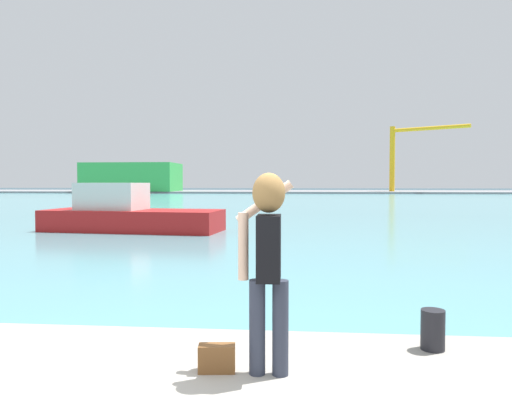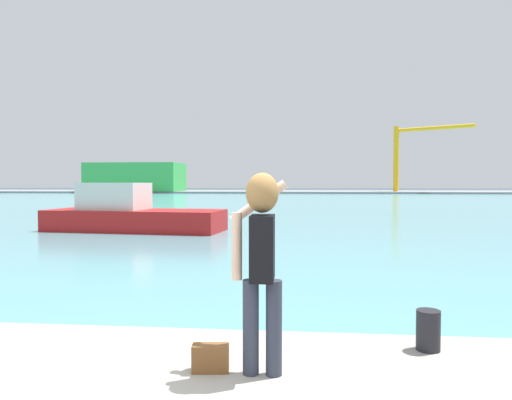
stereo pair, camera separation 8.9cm
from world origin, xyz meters
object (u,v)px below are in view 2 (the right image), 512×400
object	(u,v)px
person_photographer	(261,252)
port_crane	(409,148)
handbag	(211,358)
harbor_bollard	(428,330)
warehouse_left	(136,177)
boat_moored	(130,214)

from	to	relation	value
person_photographer	port_crane	distance (m)	89.18
handbag	person_photographer	bearing A→B (deg)	-1.34
harbor_bollard	warehouse_left	world-z (taller)	warehouse_left
handbag	boat_moored	size ratio (longest dim) A/B	0.04
person_photographer	harbor_bollard	bearing A→B (deg)	-65.68
warehouse_left	port_crane	bearing A→B (deg)	0.60
boat_moored	warehouse_left	size ratio (longest dim) A/B	0.44
handbag	port_crane	xyz separation A→B (m)	(20.78, 86.55, 7.86)
handbag	harbor_bollard	world-z (taller)	harbor_bollard
person_photographer	boat_moored	xyz separation A→B (m)	(-7.06, 15.65, -0.79)
person_photographer	handbag	bearing A→B (deg)	88.01
harbor_bollard	port_crane	xyz separation A→B (m)	(18.74, 85.81, 7.78)
harbor_bollard	warehouse_left	size ratio (longest dim) A/B	0.02
boat_moored	warehouse_left	distance (m)	74.76
person_photographer	boat_moored	world-z (taller)	person_photographer
harbor_bollard	boat_moored	world-z (taller)	boat_moored
harbor_bollard	boat_moored	size ratio (longest dim) A/B	0.05
person_photographer	handbag	xyz separation A→B (m)	(-0.45, 0.01, -0.95)
warehouse_left	port_crane	size ratio (longest dim) A/B	1.41
boat_moored	handbag	bearing A→B (deg)	-61.09
person_photographer	handbag	distance (m)	1.04
handbag	harbor_bollard	distance (m)	2.17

